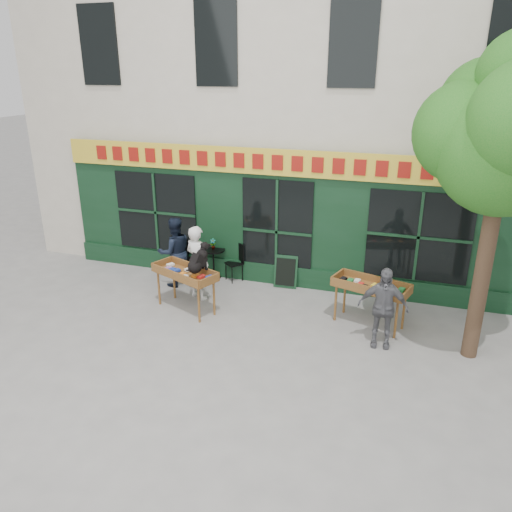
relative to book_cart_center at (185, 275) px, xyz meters
The scene contains 14 objects.
ground 1.74m from the book_cart_center, 13.45° to the right, with size 80.00×80.00×0.00m, color slate.
building 7.14m from the book_cart_center, 75.08° to the left, with size 14.00×7.26×10.00m.
street_tree 6.70m from the book_cart_center, ahead, with size 3.05×2.90×5.60m.
book_cart_center is the anchor object (origin of this frame).
dog 0.59m from the book_cart_center, ahead, with size 0.34×0.60×0.60m, color black, non-canonical shape.
woman 0.65m from the book_cart_center, 90.00° to the left, with size 0.63×0.41×1.73m, color silver.
book_cart_right 3.92m from the book_cart_center, ahead, with size 1.61×1.02×0.99m.
man_right 4.18m from the book_cart_center, ahead, with size 0.93×0.39×1.59m, color #535357.
bistro_table 1.87m from the book_cart_center, 93.56° to the left, with size 0.60×0.60×0.76m.
bistro_chair_left 2.00m from the book_cart_center, 112.34° to the left, with size 0.40×0.40×0.95m.
bistro_chair_right 1.99m from the book_cart_center, 75.60° to the left, with size 0.51×0.51×0.95m.
potted_plant 1.85m from the book_cart_center, 93.56° to the left, with size 0.15×0.10×0.28m, color gray.
man_left 1.41m from the book_cart_center, 125.40° to the left, with size 0.83×0.65×1.71m, color black.
chalkboard 2.58m from the book_cart_center, 46.11° to the left, with size 0.57×0.23×0.79m.
Camera 1 is at (3.03, -8.56, 5.01)m, focal length 35.00 mm.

